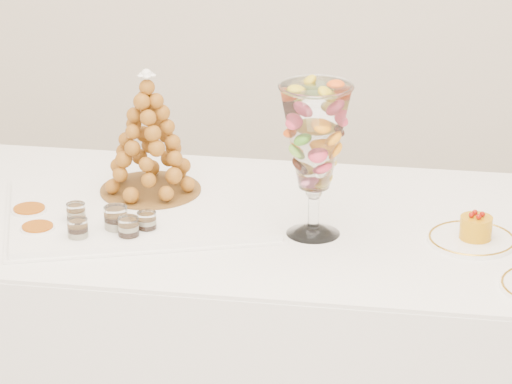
# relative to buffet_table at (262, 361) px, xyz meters

# --- Properties ---
(buffet_table) EXTENTS (2.17, 0.92, 0.82)m
(buffet_table) POSITION_rel_buffet_table_xyz_m (0.00, 0.00, 0.00)
(buffet_table) COLOR white
(buffet_table) RESTS_ON ground
(lace_tray) EXTENTS (0.77, 0.66, 0.02)m
(lace_tray) POSITION_rel_buffet_table_xyz_m (-0.31, 0.00, 0.42)
(lace_tray) COLOR white
(lace_tray) RESTS_ON buffet_table
(macaron_vase) EXTENTS (0.17, 0.17, 0.38)m
(macaron_vase) POSITION_rel_buffet_table_xyz_m (0.13, -0.06, 0.65)
(macaron_vase) COLOR white
(macaron_vase) RESTS_ON buffet_table
(cake_plate) EXTENTS (0.21, 0.21, 0.01)m
(cake_plate) POSITION_rel_buffet_table_xyz_m (0.52, -0.06, 0.41)
(cake_plate) COLOR white
(cake_plate) RESTS_ON buffet_table
(verrine_a) EXTENTS (0.05, 0.05, 0.06)m
(verrine_a) POSITION_rel_buffet_table_xyz_m (-0.45, -0.11, 0.44)
(verrine_a) COLOR white
(verrine_a) RESTS_ON buffet_table
(verrine_b) EXTENTS (0.07, 0.07, 0.08)m
(verrine_b) POSITION_rel_buffet_table_xyz_m (-0.34, -0.15, 0.45)
(verrine_b) COLOR white
(verrine_b) RESTS_ON buffet_table
(verrine_c) EXTENTS (0.05, 0.05, 0.06)m
(verrine_c) POSITION_rel_buffet_table_xyz_m (-0.27, -0.14, 0.44)
(verrine_c) COLOR white
(verrine_c) RESTS_ON buffet_table
(verrine_d) EXTENTS (0.06, 0.06, 0.07)m
(verrine_d) POSITION_rel_buffet_table_xyz_m (-0.42, -0.21, 0.44)
(verrine_d) COLOR white
(verrine_d) RESTS_ON buffet_table
(verrine_e) EXTENTS (0.06, 0.06, 0.07)m
(verrine_e) POSITION_rel_buffet_table_xyz_m (-0.30, -0.18, 0.44)
(verrine_e) COLOR white
(verrine_e) RESTS_ON buffet_table
(ramekin_back) EXTENTS (0.09, 0.09, 0.03)m
(ramekin_back) POSITION_rel_buffet_table_xyz_m (-0.58, -0.07, 0.42)
(ramekin_back) COLOR white
(ramekin_back) RESTS_ON buffet_table
(ramekin_front) EXTENTS (0.09, 0.09, 0.03)m
(ramekin_front) POSITION_rel_buffet_table_xyz_m (-0.53, -0.17, 0.42)
(ramekin_front) COLOR white
(ramekin_front) RESTS_ON buffet_table
(croquembouche) EXTENTS (0.27, 0.27, 0.33)m
(croquembouche) POSITION_rel_buffet_table_xyz_m (-0.31, 0.10, 0.59)
(croquembouche) COLOR brown
(croquembouche) RESTS_ON lace_tray
(mousse_cake) EXTENTS (0.08, 0.08, 0.07)m
(mousse_cake) POSITION_rel_buffet_table_xyz_m (0.53, -0.06, 0.45)
(mousse_cake) COLOR #C88609
(mousse_cake) RESTS_ON cake_plate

